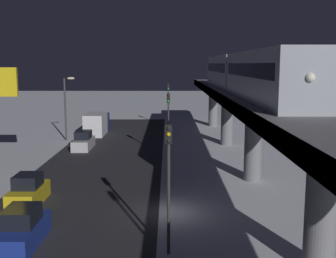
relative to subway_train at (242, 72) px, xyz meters
name	(u,v)px	position (x,y,z in m)	size (l,w,h in m)	color
ground_plane	(164,212)	(6.99, 13.22, -8.45)	(240.00, 240.00, 0.00)	silver
avenue_asphalt	(71,212)	(12.81, 13.22, -8.45)	(11.00, 89.01, 0.01)	#28282D
elevated_railway	(278,121)	(0.09, 13.22, -2.70)	(5.00, 89.01, 6.67)	slate
subway_train	(242,72)	(0.00, 0.00, 0.00)	(2.94, 36.87, 3.40)	#999EA8
sedan_yellow_2	(28,192)	(16.01, 11.51, -7.65)	(1.80, 4.04, 1.97)	gold
sedan_silver	(83,142)	(16.01, -6.70, -7.65)	(1.80, 4.51, 1.97)	#B2B2B7
sedan_blue	(22,230)	(14.21, 17.95, -7.65)	(1.80, 4.38, 1.97)	navy
box_truck	(97,124)	(16.21, -16.77, -7.10)	(2.40, 7.40, 2.80)	navy
traffic_light_near	(169,170)	(6.71, 19.03, -4.25)	(0.32, 0.44, 6.40)	#2D2D2D
traffic_light_mid	(168,116)	(6.71, -1.78, -4.25)	(0.32, 0.44, 6.40)	#2D2D2D
traffic_light_far	(168,99)	(6.71, -22.60, -4.25)	(0.32, 0.44, 6.40)	#2D2D2D
street_lamp_far	(67,101)	(18.89, -11.78, -3.64)	(1.35, 0.44, 7.65)	#38383D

